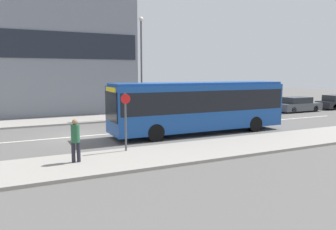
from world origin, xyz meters
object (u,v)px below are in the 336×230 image
Objects in this scene: parked_car_0 at (250,108)px; street_lamp at (141,58)px; pedestrian_near_stop at (75,138)px; parked_car_1 at (297,105)px; city_bus at (199,104)px; bus_stop_sign at (126,117)px.

parked_car_0 is 0.57× the size of street_lamp.
pedestrian_near_stop is 0.22× the size of street_lamp.
pedestrian_near_stop reaches higher than parked_car_1.
parked_car_0 is 5.67m from parked_car_1.
bus_stop_sign is (-5.67, -2.94, -0.11)m from city_bus.
bus_stop_sign is at bearing -157.12° from parked_car_1.
parked_car_1 is 2.61× the size of pedestrian_near_stop.
city_bus is 2.43× the size of parked_car_1.
street_lamp reaches higher than city_bus.
parked_car_0 is at bearing -140.81° from pedestrian_near_stop.
city_bus is 15.19m from parked_car_1.
pedestrian_near_stop is at bearing -122.94° from street_lamp.
parked_car_1 is at bearing -0.22° from parked_car_0.
parked_car_0 is at bearing 28.99° from city_bus.
street_lamp is (-15.11, 1.67, 4.16)m from parked_car_1.
street_lamp is at bearing -113.15° from pedestrian_near_stop.
pedestrian_near_stop reaches higher than parked_car_0.
parked_car_0 is at bearing 179.78° from parked_car_1.
parked_car_1 is 21.54m from bus_stop_sign.
street_lamp is (4.71, 10.04, 3.13)m from bus_stop_sign.
parked_car_1 is 15.77m from street_lamp.
street_lamp is at bearing 64.88° from bus_stop_sign.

